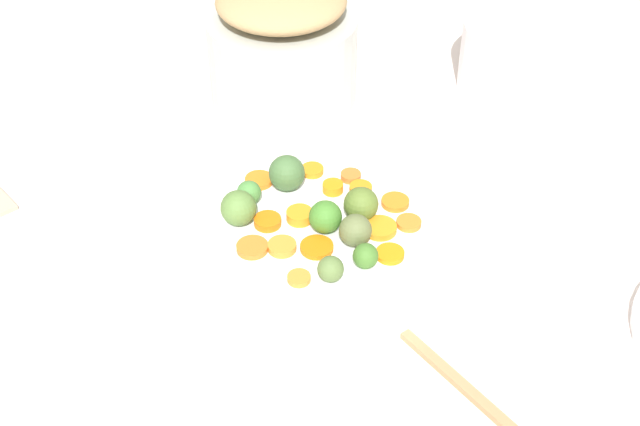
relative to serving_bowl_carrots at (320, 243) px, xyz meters
name	(u,v)px	position (x,y,z in m)	size (l,w,h in m)	color
tabletop	(338,255)	(-0.01, 0.04, -0.05)	(2.40, 2.40, 0.02)	silver
serving_bowl_carrots	(320,243)	(0.00, 0.00, 0.00)	(0.25, 0.25, 0.07)	white
metal_pot	(283,57)	(-0.32, 0.22, 0.03)	(0.22, 0.22, 0.13)	#B8BEB8
stuffing_mound	(281,1)	(-0.32, 0.22, 0.12)	(0.19, 0.19, 0.05)	tan
carrot_slice_0	(351,176)	(-0.03, 0.08, 0.04)	(0.02, 0.02, 0.01)	orange
carrot_slice_1	(361,190)	(0.00, 0.07, 0.04)	(0.03, 0.03, 0.01)	orange
carrot_slice_2	(268,221)	(-0.03, -0.05, 0.04)	(0.03, 0.03, 0.01)	orange
carrot_slice_3	(317,247)	(0.03, -0.04, 0.04)	(0.04, 0.04, 0.01)	orange
carrot_slice_4	(300,216)	(-0.02, -0.02, 0.04)	(0.03, 0.03, 0.01)	orange
carrot_slice_5	(395,202)	(0.04, 0.08, 0.04)	(0.03, 0.03, 0.01)	orange
carrot_slice_6	(390,254)	(0.10, 0.01, 0.04)	(0.03, 0.03, 0.01)	orange
carrot_slice_7	(312,170)	(-0.07, 0.05, 0.04)	(0.03, 0.03, 0.01)	orange
carrot_slice_8	(333,187)	(-0.03, 0.05, 0.04)	(0.02, 0.02, 0.01)	orange
carrot_slice_9	(381,227)	(0.06, 0.04, 0.04)	(0.04, 0.04, 0.01)	orange
carrot_slice_10	(252,247)	(-0.01, -0.09, 0.04)	(0.04, 0.04, 0.01)	orange
carrot_slice_11	(409,223)	(0.08, 0.07, 0.04)	(0.03, 0.03, 0.01)	orange
carrot_slice_12	(299,278)	(0.06, -0.08, 0.04)	(0.03, 0.03, 0.01)	orange
carrot_slice_13	(259,180)	(-0.10, -0.01, 0.04)	(0.03, 0.03, 0.01)	orange
carrot_slice_14	(282,247)	(0.01, -0.06, 0.04)	(0.03, 0.03, 0.01)	orange
brussels_sprout_0	(325,217)	(0.02, -0.01, 0.06)	(0.04, 0.04, 0.04)	#427D2B
brussels_sprout_1	(366,256)	(0.09, -0.02, 0.05)	(0.03, 0.03, 0.03)	#43732B
brussels_sprout_2	(287,173)	(-0.07, 0.01, 0.06)	(0.04, 0.04, 0.04)	#466B3A
brussels_sprout_3	(331,269)	(0.08, -0.06, 0.05)	(0.03, 0.03, 0.03)	#5A743C
brussels_sprout_4	(249,193)	(-0.08, -0.04, 0.05)	(0.03, 0.03, 0.03)	#4B863E
brussels_sprout_5	(359,205)	(0.03, 0.03, 0.06)	(0.04, 0.04, 0.04)	#58712C
brussels_sprout_6	(355,230)	(0.06, 0.00, 0.05)	(0.04, 0.04, 0.04)	#606C3F
brussels_sprout_7	(238,208)	(-0.06, -0.07, 0.06)	(0.04, 0.04, 0.04)	#597E3C
casserole_dish	(535,57)	(-0.08, 0.51, 0.02)	(0.22, 0.22, 0.11)	white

